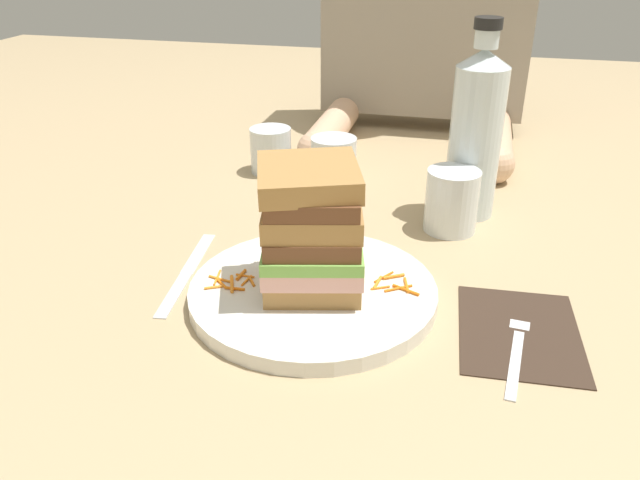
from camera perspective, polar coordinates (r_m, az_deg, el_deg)
name	(u,v)px	position (r m, az deg, el deg)	size (l,w,h in m)	color
ground_plane	(325,300)	(0.70, 0.48, -5.49)	(3.00, 3.00, 0.00)	tan
main_plate	(314,291)	(0.70, -0.58, -4.62)	(0.27, 0.27, 0.02)	white
sandwich	(313,228)	(0.67, -0.67, 1.05)	(0.13, 0.13, 0.14)	#A87A42
carrot_shred_0	(220,279)	(0.71, -9.05, -3.51)	(0.00, 0.00, 0.03)	orange
carrot_shred_1	(244,278)	(0.71, -6.93, -3.43)	(0.00, 0.00, 0.02)	orange
carrot_shred_2	(214,287)	(0.70, -9.57, -4.23)	(0.00, 0.00, 0.02)	orange
carrot_shred_3	(252,282)	(0.70, -6.20, -3.77)	(0.00, 0.00, 0.02)	orange
carrot_shred_4	(235,289)	(0.69, -7.71, -4.39)	(0.00, 0.00, 0.02)	orange
carrot_shred_5	(232,284)	(0.70, -7.99, -3.96)	(0.00, 0.00, 0.03)	orange
carrot_shred_6	(247,280)	(0.71, -6.67, -3.66)	(0.00, 0.00, 0.02)	orange
carrot_shred_7	(241,275)	(0.72, -7.17, -3.15)	(0.00, 0.00, 0.02)	orange
carrot_shred_8	(221,283)	(0.71, -8.95, -3.88)	(0.00, 0.00, 0.03)	orange
carrot_shred_9	(217,277)	(0.72, -9.29, -3.36)	(0.00, 0.00, 0.03)	orange
carrot_shred_10	(394,276)	(0.71, 6.69, -3.30)	(0.00, 0.00, 0.03)	orange
carrot_shred_11	(380,288)	(0.69, 5.48, -4.33)	(0.00, 0.00, 0.02)	orange
carrot_shred_12	(398,288)	(0.69, 7.11, -4.36)	(0.00, 0.00, 0.03)	orange
carrot_shred_13	(384,277)	(0.71, 5.81, -3.35)	(0.00, 0.00, 0.03)	orange
carrot_shred_14	(406,285)	(0.70, 7.83, -4.08)	(0.00, 0.00, 0.03)	orange
carrot_shred_15	(406,290)	(0.69, 7.78, -4.50)	(0.00, 0.00, 0.03)	orange
carrot_shred_16	(377,283)	(0.70, 5.22, -3.87)	(0.00, 0.00, 0.03)	orange
napkin_dark	(519,332)	(0.68, 17.61, -7.91)	(0.12, 0.16, 0.00)	#38281E
fork	(518,341)	(0.66, 17.51, -8.75)	(0.03, 0.17, 0.00)	silver
knife	(186,274)	(0.77, -12.07, -3.02)	(0.04, 0.20, 0.00)	silver
juice_glass	(451,204)	(0.86, 11.81, 3.21)	(0.07, 0.07, 0.08)	white
water_bottle	(476,132)	(0.89, 13.95, 9.49)	(0.07, 0.07, 0.27)	silver
empty_tumbler_0	(334,159)	(1.02, 1.24, 7.33)	(0.07, 0.07, 0.07)	silver
empty_tumbler_1	(271,150)	(1.06, -4.47, 8.11)	(0.07, 0.07, 0.07)	silver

